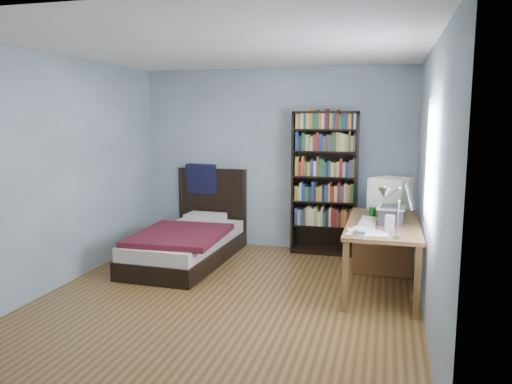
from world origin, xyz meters
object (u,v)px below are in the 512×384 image
laptop (393,213)px  soda_can (372,212)px  speaker (390,224)px  bookshelf (324,183)px  keyboard (368,221)px  desk (383,241)px  bed (188,241)px  crt_monitor (390,194)px  desk_lamp (386,198)px

laptop → soda_can: bearing=132.0°
speaker → bookshelf: bearing=121.8°
keyboard → soda_can: 0.26m
desk → keyboard: bearing=-106.7°
laptop → bookshelf: 1.59m
bed → crt_monitor: bearing=-0.5°
soda_can → bookshelf: (-0.67, 1.07, 0.17)m
bookshelf → soda_can: bearing=-57.9°
bed → keyboard: bearing=-12.8°
desk → speaker: speaker is taller
desk → bed: bearing=180.0°
bookshelf → crt_monitor: bearing=-44.1°
desk → crt_monitor: size_ratio=3.23×
desk → bookshelf: bearing=134.6°
crt_monitor → bookshelf: size_ratio=0.26×
keyboard → bookshelf: bearing=118.4°
crt_monitor → bookshelf: bookshelf is taller
desk → bed: (-2.43, 0.00, -0.16)m
crt_monitor → speaker: crt_monitor is taller
laptop → bookshelf: size_ratio=0.23×
soda_can → laptop: bearing=-48.0°
desk → desk_lamp: (0.02, -1.50, 0.75)m
crt_monitor → speaker: size_ratio=3.03×
desk → desk_lamp: desk_lamp is taller
desk → bed: 2.44m
crt_monitor → soda_can: bearing=-126.6°
desk → laptop: size_ratio=3.64×
laptop → bed: (-2.53, 0.51, -0.59)m
keyboard → bookshelf: (-0.63, 1.32, 0.22)m
speaker → bed: size_ratio=0.08×
speaker → bed: (-2.49, 0.91, -0.55)m
desk → desk_lamp: size_ratio=3.02×
desk_lamp → speaker: 0.69m
bookshelf → keyboard: bearing=-64.3°
desk_lamp → bed: desk_lamp is taller
laptop → speaker: (-0.04, -0.40, -0.04)m
desk_lamp → soda_can: desk_lamp is taller
keyboard → bookshelf: 1.48m
speaker → soda_can: bearing=111.3°
desk → bookshelf: size_ratio=0.85×
desk_lamp → bed: 3.02m
laptop → speaker: 0.40m
desk → crt_monitor: 0.56m
desk → desk_lamp: 1.68m
speaker → bed: bearing=165.3°
crt_monitor → speaker: bearing=-89.8°
desk_lamp → keyboard: bearing=100.3°
desk → soda_can: 0.48m
desk_lamp → bookshelf: bookshelf is taller
keyboard → desk: bearing=76.0°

